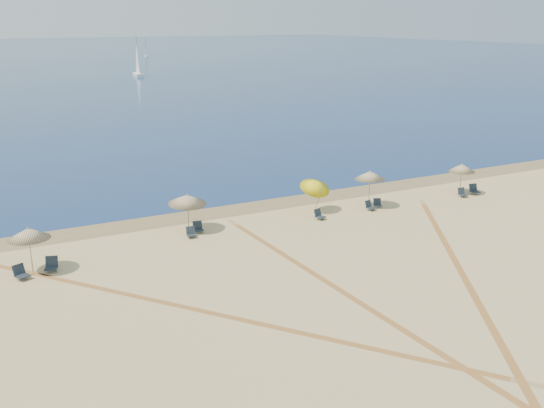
{
  "coord_description": "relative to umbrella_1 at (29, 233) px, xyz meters",
  "views": [
    {
      "loc": [
        -17.04,
        -12.66,
        12.32
      ],
      "look_at": [
        0.0,
        20.0,
        1.3
      ],
      "focal_mm": 41.08,
      "sensor_mm": 36.0,
      "label": 1
    }
  ],
  "objects": [
    {
      "name": "ground",
      "position": [
        14.29,
        -18.79,
        -2.07
      ],
      "size": [
        160.0,
        160.0,
        0.0
      ],
      "primitive_type": "plane",
      "color": "tan",
      "rests_on": "ground"
    },
    {
      "name": "chair_6",
      "position": [
        17.41,
        0.67,
        -1.78
      ],
      "size": [
        0.69,
        0.76,
        0.65
      ],
      "rotation": [
        0.0,
        0.0,
        0.27
      ],
      "color": "black",
      "rests_on": "ground"
    },
    {
      "name": "chair_5",
      "position": [
        9.62,
        1.86,
        -1.77
      ],
      "size": [
        0.65,
        0.73,
        0.67
      ],
      "rotation": [
        0.0,
        0.0,
        -0.16
      ],
      "color": "black",
      "rests_on": "ground"
    },
    {
      "name": "chair_4",
      "position": [
        8.94,
        1.24,
        -1.79
      ],
      "size": [
        0.6,
        0.67,
        0.62
      ],
      "rotation": [
        0.0,
        0.0,
        -0.15
      ],
      "color": "black",
      "rests_on": "ground"
    },
    {
      "name": "chair_8",
      "position": [
        22.27,
        1.03,
        -1.8
      ],
      "size": [
        0.7,
        0.75,
        0.61
      ],
      "rotation": [
        0.0,
        0.0,
        -0.42
      ],
      "color": "black",
      "rests_on": "ground"
    },
    {
      "name": "umbrella_4",
      "position": [
        21.79,
        1.38,
        0.17
      ],
      "size": [
        2.06,
        2.06,
        2.58
      ],
      "color": "gray",
      "rests_on": "ground"
    },
    {
      "name": "sailboat_2",
      "position": [
        35.84,
        106.84,
        0.62
      ],
      "size": [
        2.15,
        6.09,
        8.88
      ],
      "rotation": [
        0.0,
        0.0,
        -0.11
      ],
      "color": "white",
      "rests_on": "ocean"
    },
    {
      "name": "chair_9",
      "position": [
        29.28,
        0.35,
        -1.78
      ],
      "size": [
        0.63,
        0.71,
        0.64
      ],
      "rotation": [
        0.0,
        0.0,
        -0.18
      ],
      "color": "black",
      "rests_on": "ground"
    },
    {
      "name": "chair_7",
      "position": [
        21.45,
        0.79,
        -1.78
      ],
      "size": [
        0.66,
        0.73,
        0.64
      ],
      "rotation": [
        0.0,
        0.0,
        0.23
      ],
      "color": "black",
      "rests_on": "ground"
    },
    {
      "name": "wet_sand",
      "position": [
        14.29,
        5.21,
        -2.06
      ],
      "size": [
        500.0,
        500.0,
        0.0
      ],
      "primitive_type": "plane",
      "color": "olive",
      "rests_on": "ground"
    },
    {
      "name": "umbrella_1",
      "position": [
        0.0,
        0.0,
        0.0
      ],
      "size": [
        2.11,
        2.11,
        2.41
      ],
      "color": "gray",
      "rests_on": "ground"
    },
    {
      "name": "sailboat_0",
      "position": [
        57.3,
        172.89,
        -0.04
      ],
      "size": [
        2.57,
        4.61,
        6.68
      ],
      "rotation": [
        0.0,
        0.0,
        -0.34
      ],
      "color": "white",
      "rests_on": "ocean"
    },
    {
      "name": "chair_10",
      "position": [
        30.57,
        0.5,
        -1.74
      ],
      "size": [
        0.75,
        0.83,
        0.74
      ],
      "rotation": [
        0.0,
        0.0,
        -0.21
      ],
      "color": "black",
      "rests_on": "ground"
    },
    {
      "name": "chair_3",
      "position": [
        0.88,
        -0.28,
        -1.74
      ],
      "size": [
        0.81,
        0.87,
        0.74
      ],
      "rotation": [
        0.0,
        0.0,
        -0.33
      ],
      "color": "black",
      "rests_on": "ground"
    },
    {
      "name": "chair_2",
      "position": [
        -0.63,
        -0.63,
        -1.75
      ],
      "size": [
        0.83,
        0.89,
        0.72
      ],
      "rotation": [
        0.0,
        0.0,
        0.43
      ],
      "color": "black",
      "rests_on": "ground"
    },
    {
      "name": "umbrella_3",
      "position": [
        17.95,
        2.05,
        -0.19
      ],
      "size": [
        1.99,
        2.04,
        2.56
      ],
      "color": "gray",
      "rests_on": "ground"
    },
    {
      "name": "umbrella_5",
      "position": [
        29.68,
        1.02,
        -0.12
      ],
      "size": [
        1.93,
        1.94,
        2.29
      ],
      "color": "gray",
      "rests_on": "ground"
    },
    {
      "name": "umbrella_2",
      "position": [
        9.19,
        2.33,
        -0.07
      ],
      "size": [
        2.29,
        2.33,
        2.37
      ],
      "color": "gray",
      "rests_on": "ground"
    },
    {
      "name": "tire_tracks",
      "position": [
        12.21,
        -10.07,
        -2.06
      ],
      "size": [
        52.41,
        43.63,
        0.0
      ],
      "color": "tan",
      "rests_on": "ground"
    }
  ]
}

